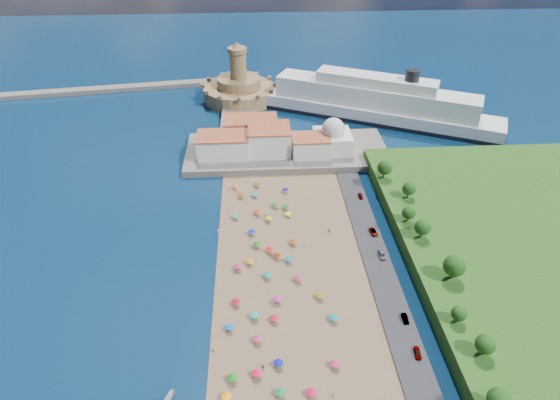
{
  "coord_description": "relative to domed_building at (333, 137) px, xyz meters",
  "views": [
    {
      "loc": [
        -4.26,
        -112.77,
        102.39
      ],
      "look_at": [
        4.0,
        25.0,
        8.0
      ],
      "focal_mm": 30.0,
      "sensor_mm": 36.0,
      "label": 1
    }
  ],
  "objects": [
    {
      "name": "beachgoers",
      "position": [
        -33.53,
        -78.3,
        -7.85
      ],
      "size": [
        39.7,
        97.5,
        1.87
      ],
      "color": "tan",
      "rests_on": "beach"
    },
    {
      "name": "hillside_trees",
      "position": [
        18.76,
        -76.46,
        1.24
      ],
      "size": [
        12.14,
        103.65,
        8.16
      ],
      "color": "#382314",
      "rests_on": "hillside"
    },
    {
      "name": "parked_cars",
      "position": [
        6.0,
        -72.17,
        -7.61
      ],
      "size": [
        2.78,
        77.17,
        1.4
      ],
      "color": "gray",
      "rests_on": "promenade"
    },
    {
      "name": "ground",
      "position": [
        -30.0,
        -71.0,
        -8.97
      ],
      "size": [
        700.0,
        700.0,
        0.0
      ],
      "primitive_type": "plane",
      "color": "#071938",
      "rests_on": "ground"
    },
    {
      "name": "jetty",
      "position": [
        -42.0,
        37.0,
        -7.77
      ],
      "size": [
        18.0,
        70.0,
        2.4
      ],
      "primitive_type": "cube",
      "color": "#59544C",
      "rests_on": "ground"
    },
    {
      "name": "terrace",
      "position": [
        -20.0,
        2.0,
        -7.47
      ],
      "size": [
        90.0,
        36.0,
        3.0
      ],
      "primitive_type": "cube",
      "color": "#59544C",
      "rests_on": "ground"
    },
    {
      "name": "beach_parasols",
      "position": [
        -31.41,
        -81.44,
        -6.83
      ],
      "size": [
        31.5,
        115.76,
        2.2
      ],
      "color": "gray",
      "rests_on": "beach"
    },
    {
      "name": "fortress",
      "position": [
        -42.0,
        67.0,
        -2.29
      ],
      "size": [
        40.0,
        40.0,
        32.4
      ],
      "color": "#A67F53",
      "rests_on": "ground"
    },
    {
      "name": "waterfront_buildings",
      "position": [
        -33.05,
        2.64,
        -1.1
      ],
      "size": [
        57.0,
        29.0,
        11.0
      ],
      "color": "silver",
      "rests_on": "terrace"
    },
    {
      "name": "breakwater",
      "position": [
        -140.0,
        82.0,
        -7.67
      ],
      "size": [
        199.03,
        34.77,
        2.6
      ],
      "primitive_type": "cube",
      "rotation": [
        0.0,
        0.0,
        0.14
      ],
      "color": "#59544C",
      "rests_on": "ground"
    },
    {
      "name": "cruise_ship",
      "position": [
        27.02,
        37.77,
        -0.67
      ],
      "size": [
        123.96,
        73.46,
        28.07
      ],
      "color": "black",
      "rests_on": "ground"
    },
    {
      "name": "domed_building",
      "position": [
        0.0,
        0.0,
        0.0
      ],
      "size": [
        16.0,
        16.0,
        15.0
      ],
      "color": "silver",
      "rests_on": "terrace"
    }
  ]
}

